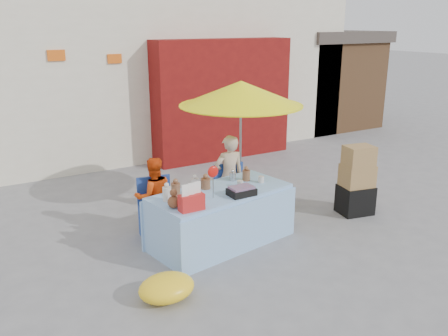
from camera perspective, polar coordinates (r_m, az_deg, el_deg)
ground at (r=6.43m, az=2.10°, el=-10.04°), size 80.00×80.00×0.00m
backdrop at (r=12.83m, az=-15.02°, el=17.33°), size 14.00×8.00×7.80m
market_table at (r=6.52m, az=-0.42°, el=-5.84°), size 2.10×1.23×1.20m
chair_left at (r=6.80m, az=-7.87°, el=-6.25°), size 0.54×0.53×0.85m
chair_right at (r=7.33m, az=1.16°, el=-4.31°), size 0.54×0.53×0.85m
vendor_orange at (r=6.79m, az=-8.44°, el=-3.41°), size 0.61×0.50×1.14m
vendor_beige at (r=7.30m, az=0.61°, el=-1.06°), size 0.52×0.38×1.31m
umbrella at (r=7.29m, az=2.06°, el=8.91°), size 1.90×1.90×2.09m
box_stack at (r=7.75m, az=15.66°, el=-1.71°), size 0.57×0.50×1.12m
tarp_bundle at (r=5.40m, az=-6.92°, el=-14.11°), size 0.75×0.66×0.28m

